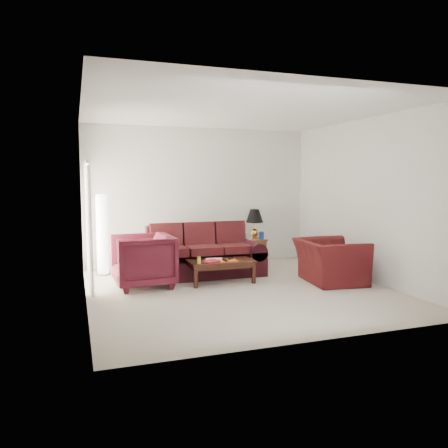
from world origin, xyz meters
The scene contains 19 objects.
floor centered at (0.00, 0.00, 0.00)m, with size 5.00×5.00×0.00m, color beige.
blinds centered at (-2.42, 1.30, 1.08)m, with size 0.10×2.00×2.16m, color silver.
sofa centered at (-0.31, 1.26, 0.49)m, with size 2.38×1.03×0.97m, color black, non-canonical shape.
throw_pillow centered at (-1.01, 2.00, 0.75)m, with size 0.43×0.12×0.43m, color black.
end_table centered at (1.13, 2.15, 0.28)m, with size 0.51×0.51×0.56m, color #4F381B, non-canonical shape.
table_lamp centered at (1.19, 2.19, 0.88)m, with size 0.39×0.39×0.65m, color #E79D48, non-canonical shape.
clock centered at (0.97, 2.01, 0.63)m, with size 0.15×0.05×0.15m, color silver.
blue_canister centered at (1.26, 1.98, 0.64)m, with size 0.11×0.11×0.18m, color #17379A.
picture_frame centered at (0.96, 2.30, 0.64)m, with size 0.13×0.02×0.16m, color silver.
floor_lamp centered at (-2.13, 1.99, 0.81)m, with size 0.26×0.26×1.61m, color white, non-canonical shape.
armchair_left centered at (-1.53, 0.77, 0.46)m, with size 0.99×1.02×0.93m, color #440F1A.
armchair_right centered at (1.76, 0.00, 0.39)m, with size 1.20×1.05×0.78m, color #3E0E10.
coffee_table centered at (-0.14, 0.61, 0.21)m, with size 1.19×0.59×0.42m, color black, non-canonical shape.
magazine_red centered at (-0.35, 0.56, 0.42)m, with size 0.31×0.23×0.02m, color red.
magazine_white centered at (-0.25, 0.69, 0.42)m, with size 0.29×0.22×0.02m, color white.
magazine_orange centered at (-0.05, 0.48, 0.42)m, with size 0.31×0.23×0.02m, color #DB5919.
remote_a centered at (-0.12, 0.46, 0.44)m, with size 0.05×0.17×0.02m, color black.
remote_b centered at (0.04, 0.59, 0.44)m, with size 0.05×0.18×0.02m, color black.
yellow_glass centered at (-0.60, 0.45, 0.47)m, with size 0.07×0.07×0.12m, color gold.
Camera 1 is at (-2.62, -6.81, 1.87)m, focal length 35.00 mm.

